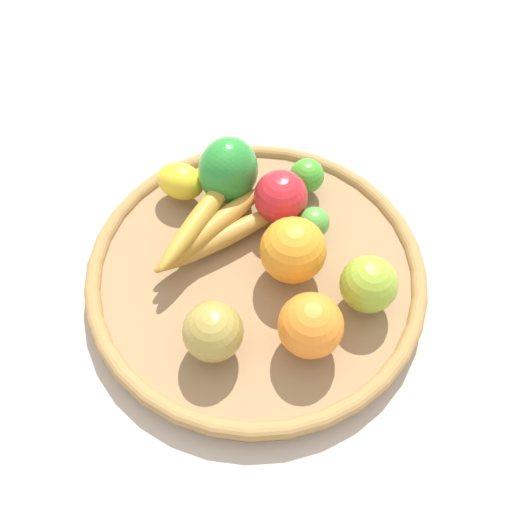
% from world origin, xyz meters
% --- Properties ---
extents(ground_plane, '(2.40, 2.40, 0.00)m').
position_xyz_m(ground_plane, '(0.00, 0.00, 0.00)').
color(ground_plane, '#C2B19D').
rests_on(ground_plane, ground).
extents(basket, '(0.43, 0.43, 0.04)m').
position_xyz_m(basket, '(0.00, 0.00, 0.02)').
color(basket, '#9A764E').
rests_on(basket, ground_plane).
extents(apple_2, '(0.08, 0.08, 0.07)m').
position_xyz_m(apple_2, '(0.03, -0.12, 0.07)').
color(apple_2, '#A58C3B').
rests_on(apple_2, basket).
extents(banana_bunch, '(0.10, 0.19, 0.05)m').
position_xyz_m(banana_bunch, '(-0.07, 0.00, 0.06)').
color(banana_bunch, '#B38637').
rests_on(banana_bunch, basket).
extents(lime_0, '(0.05, 0.05, 0.04)m').
position_xyz_m(lime_0, '(0.03, 0.08, 0.06)').
color(lime_0, '#52A83B').
rests_on(lime_0, basket).
extents(lime_1, '(0.05, 0.05, 0.05)m').
position_xyz_m(lime_1, '(-0.02, 0.14, 0.06)').
color(lime_1, green).
rests_on(lime_1, basket).
extents(orange_1, '(0.08, 0.08, 0.07)m').
position_xyz_m(orange_1, '(0.11, -0.05, 0.07)').
color(orange_1, orange).
rests_on(orange_1, basket).
extents(apple_1, '(0.07, 0.07, 0.07)m').
position_xyz_m(apple_1, '(0.13, 0.04, 0.07)').
color(apple_1, '#92AD2E').
rests_on(apple_1, basket).
extents(bell_pepper, '(0.08, 0.09, 0.09)m').
position_xyz_m(bell_pepper, '(-0.10, 0.07, 0.08)').
color(bell_pepper, '#2B8E32').
rests_on(bell_pepper, basket).
extents(orange_0, '(0.11, 0.11, 0.08)m').
position_xyz_m(orange_0, '(0.04, 0.02, 0.08)').
color(orange_0, orange).
rests_on(orange_0, basket).
extents(lemon_0, '(0.08, 0.06, 0.05)m').
position_xyz_m(lemon_0, '(-0.15, 0.04, 0.06)').
color(lemon_0, yellow).
rests_on(lemon_0, basket).
extents(apple_0, '(0.08, 0.08, 0.07)m').
position_xyz_m(apple_0, '(-0.02, 0.09, 0.07)').
color(apple_0, red).
rests_on(apple_0, basket).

